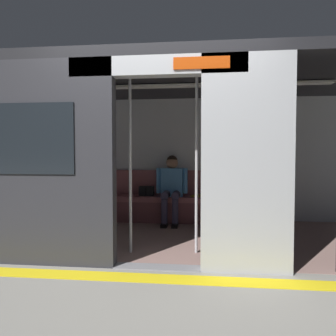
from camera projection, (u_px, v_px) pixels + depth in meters
name	position (u px, v px, depth m)	size (l,w,h in m)	color
ground_plane	(157.00, 268.00, 3.46)	(60.00, 60.00, 0.00)	gray
platform_edge_strip	(153.00, 278.00, 3.17)	(8.00, 0.24, 0.01)	yellow
train_car	(166.00, 130.00, 4.63)	(6.40, 2.82, 2.34)	#ADAFB5
bench_seat	(176.00, 203.00, 5.74)	(2.85, 0.44, 0.46)	#935156
person_seated	(172.00, 184.00, 5.69)	(0.55, 0.67, 1.18)	#4C8CC6
handbag	(146.00, 191.00, 5.86)	(0.26, 0.15, 0.17)	black
book	(197.00, 196.00, 5.73)	(0.15, 0.22, 0.03)	gold
grab_pole_door	(130.00, 163.00, 3.94)	(0.04, 0.04, 2.20)	silver
grab_pole_far	(197.00, 163.00, 3.93)	(0.04, 0.04, 2.20)	silver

